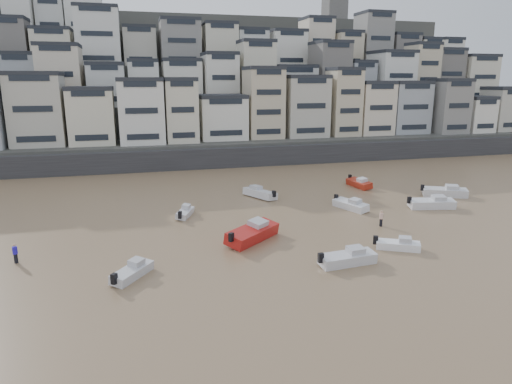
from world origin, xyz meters
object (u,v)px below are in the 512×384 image
object	(u,v)px
boat_a	(348,256)
person_blue	(15,253)
boat_d	(432,202)
boat_i	(359,182)
person_pink	(381,218)
boat_e	(351,204)
boat_f	(185,212)
boat_h	(260,192)
boat_b	(398,243)
boat_g	(445,190)
boat_j	(132,270)
boat_c	(252,231)

from	to	relation	value
boat_a	person_blue	bearing A→B (deg)	159.27
boat_d	person_blue	distance (m)	45.33
boat_a	boat_i	size ratio (longest dim) A/B	1.04
boat_a	person_pink	world-z (taller)	person_pink
boat_d	boat_i	distance (m)	12.93
boat_d	person_pink	bearing A→B (deg)	-141.60
boat_e	boat_f	size ratio (longest dim) A/B	1.25
boat_a	boat_h	distance (m)	23.75
person_blue	boat_h	bearing A→B (deg)	31.60
boat_d	boat_f	size ratio (longest dim) A/B	1.44
boat_b	boat_f	size ratio (longest dim) A/B	1.04
boat_a	boat_h	world-z (taller)	boat_h
boat_g	boat_a	bearing A→B (deg)	-116.12
boat_f	boat_h	world-z (taller)	boat_h
boat_g	boat_j	xyz separation A→B (m)	(-40.68, -15.82, -0.22)
boat_b	person_blue	xyz separation A→B (m)	(-33.42, 5.61, 0.28)
boat_a	boat_f	distance (m)	21.21
boat_c	boat_e	distance (m)	16.13
boat_c	boat_d	xyz separation A→B (m)	(23.99, 5.46, -0.14)
boat_c	boat_e	world-z (taller)	boat_c
boat_c	boat_d	distance (m)	24.61
boat_g	boat_f	bearing A→B (deg)	-153.61
boat_h	boat_b	bearing A→B (deg)	170.95
boat_i	boat_c	bearing A→B (deg)	-54.99
boat_b	person_pink	bearing A→B (deg)	101.33
boat_h	boat_f	bearing A→B (deg)	92.26
boat_a	boat_e	distance (m)	17.29
boat_c	person_pink	world-z (taller)	boat_c
boat_g	boat_j	world-z (taller)	boat_g
boat_c	boat_f	size ratio (longest dim) A/B	1.69
boat_d	person_blue	world-z (taller)	person_blue
boat_e	boat_h	bearing A→B (deg)	-152.79
person_blue	boat_c	bearing A→B (deg)	0.40
boat_b	boat_c	xyz separation A→B (m)	(-12.44, 5.75, 0.37)
boat_b	boat_j	size ratio (longest dim) A/B	0.94
boat_g	person_blue	distance (m)	51.33
boat_c	boat_h	xyz separation A→B (m)	(5.15, 15.94, -0.18)
boat_f	boat_g	xyz separation A→B (m)	(34.75, 0.21, 0.28)
boat_g	person_blue	world-z (taller)	person_blue
boat_c	boat_g	world-z (taller)	boat_c
boat_a	boat_c	size ratio (longest dim) A/B	0.78
boat_f	boat_j	bearing A→B (deg)	-178.32
boat_b	boat_g	bearing A→B (deg)	71.39
boat_e	boat_i	bearing A→B (deg)	127.72
boat_b	boat_e	bearing A→B (deg)	110.61
person_pink	boat_c	bearing A→B (deg)	-176.90
boat_g	boat_j	bearing A→B (deg)	-132.70
boat_c	boat_i	size ratio (longest dim) A/B	1.34
boat_c	boat_e	xyz separation A→B (m)	(14.23, 7.60, -0.25)
boat_d	person_blue	xyz separation A→B (m)	(-44.98, -5.60, 0.06)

